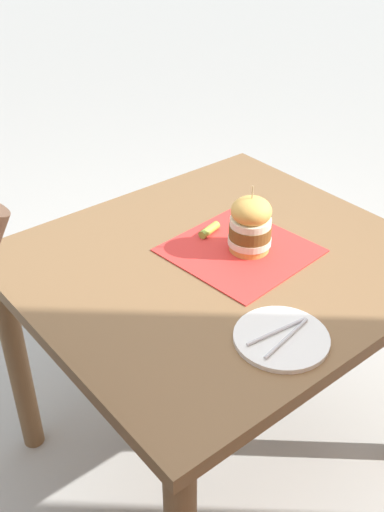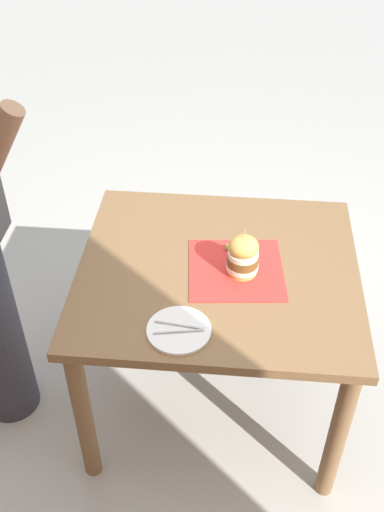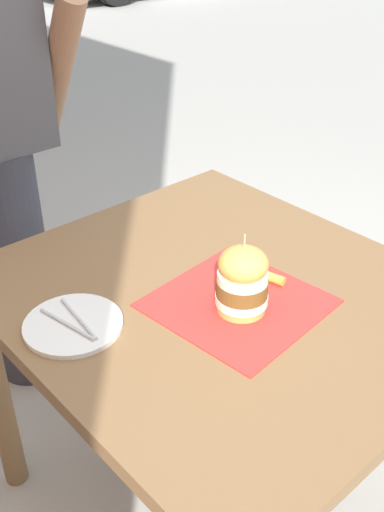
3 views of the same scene
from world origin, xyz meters
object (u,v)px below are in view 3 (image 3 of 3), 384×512
Objects in this scene: patio_table at (218,330)px; sandwich at (242,280)px; pickle_spear at (270,277)px; side_plate_with_forks at (73,324)px.

sandwich is at bearing -102.12° from patio_table.
pickle_spear reaches higher than side_plate_with_forks.
side_plate_with_forks reaches higher than patio_table.
patio_table is 0.23m from sandwich.
pickle_spear is at bearing 13.60° from sandwich.
sandwich is at bearing -166.40° from pickle_spear.
patio_table is 14.12× the size of pickle_spear.
sandwich is (-0.02, -0.09, 0.21)m from patio_table.
sandwich reaches higher than pickle_spear.
side_plate_with_forks is (-0.32, 0.20, -0.08)m from sandwich.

